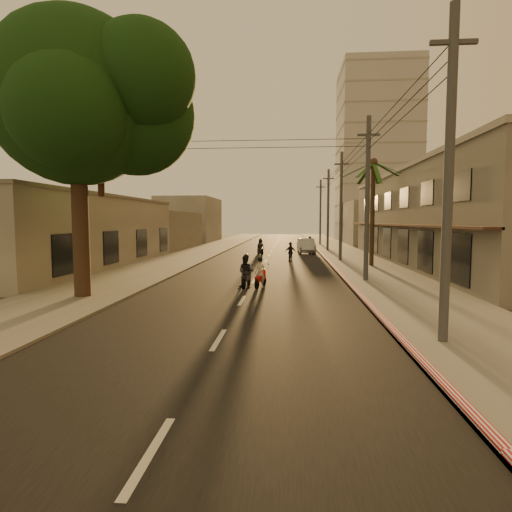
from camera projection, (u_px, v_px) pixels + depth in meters
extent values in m
plane|color=#383023|center=(236.00, 311.00, 16.16)|extent=(160.00, 160.00, 0.00)
cube|color=black|center=(266.00, 261.00, 36.02)|extent=(10.00, 140.00, 0.02)
cube|color=slate|center=(356.00, 261.00, 35.43)|extent=(5.00, 140.00, 0.12)
cube|color=slate|center=(178.00, 260.00, 36.61)|extent=(5.00, 140.00, 0.12)
cube|color=#B6131F|center=(333.00, 267.00, 30.65)|extent=(0.20, 60.00, 0.20)
cube|color=gray|center=(447.00, 219.00, 32.65)|extent=(8.00, 34.00, 7.00)
cube|color=#ADA79C|center=(449.00, 171.00, 32.34)|extent=(8.20, 34.20, 0.30)
cube|color=#371F16|center=(390.00, 224.00, 33.02)|extent=(0.80, 34.00, 0.12)
cube|color=#ADA79C|center=(69.00, 233.00, 30.96)|extent=(8.00, 24.00, 5.00)
cube|color=gray|center=(67.00, 197.00, 30.74)|extent=(8.20, 24.20, 0.20)
cube|color=#B7B5B2|center=(377.00, 155.00, 69.37)|extent=(12.00, 12.00, 28.00)
cylinder|color=black|center=(81.00, 230.00, 18.45)|extent=(0.70, 0.70, 6.00)
cylinder|color=black|center=(101.00, 161.00, 18.53)|extent=(1.22, 2.17, 3.04)
cylinder|color=black|center=(61.00, 154.00, 17.93)|extent=(1.31, 1.49, 2.73)
sphere|color=black|center=(76.00, 99.00, 17.99)|extent=(7.20, 7.20, 7.20)
sphere|color=black|center=(136.00, 116.00, 18.85)|extent=(5.20, 5.20, 5.20)
sphere|color=black|center=(46.00, 112.00, 18.95)|extent=(4.80, 4.80, 4.80)
sphere|color=black|center=(69.00, 110.00, 16.23)|extent=(4.60, 4.60, 4.60)
sphere|color=black|center=(141.00, 76.00, 17.20)|extent=(4.40, 4.40, 4.40)
sphere|color=black|center=(3.00, 79.00, 16.95)|extent=(4.00, 4.00, 4.00)
sphere|color=black|center=(125.00, 89.00, 20.19)|extent=(4.40, 4.40, 4.40)
cylinder|color=black|center=(372.00, 215.00, 31.11)|extent=(0.32, 0.32, 7.60)
sphere|color=black|center=(374.00, 162.00, 30.79)|extent=(0.60, 0.60, 0.60)
cylinder|color=#38383A|center=(449.00, 179.00, 11.32)|extent=(0.26, 0.26, 9.00)
cube|color=#38383A|center=(454.00, 42.00, 11.03)|extent=(1.20, 0.12, 0.12)
cylinder|color=#38383A|center=(367.00, 200.00, 23.24)|extent=(0.26, 0.26, 9.00)
cube|color=#38383A|center=(369.00, 135.00, 22.95)|extent=(1.20, 0.12, 0.12)
cylinder|color=#38383A|center=(341.00, 207.00, 35.16)|extent=(0.26, 0.26, 9.00)
cube|color=#38383A|center=(342.00, 164.00, 34.87)|extent=(1.20, 0.12, 0.12)
cylinder|color=#38383A|center=(328.00, 211.00, 47.09)|extent=(0.26, 0.26, 9.00)
cube|color=#38383A|center=(329.00, 178.00, 46.79)|extent=(1.20, 0.12, 0.12)
cylinder|color=#38383A|center=(320.00, 213.00, 59.01)|extent=(0.26, 0.26, 9.00)
cube|color=#38383A|center=(321.00, 187.00, 58.72)|extent=(1.20, 0.12, 0.12)
cube|color=#ADA79C|center=(376.00, 223.00, 59.51)|extent=(8.00, 14.00, 6.00)
cube|color=#ADA79C|center=(155.00, 231.00, 50.85)|extent=(8.00, 14.00, 4.40)
cube|color=#ADA79C|center=(190.00, 220.00, 68.63)|extent=(8.00, 14.00, 7.00)
cylinder|color=black|center=(264.00, 281.00, 22.27)|extent=(0.22, 0.51, 0.50)
cylinder|color=black|center=(257.00, 284.00, 21.22)|extent=(0.22, 0.51, 0.50)
cube|color=#B8110E|center=(260.00, 278.00, 21.67)|extent=(0.50, 1.02, 0.27)
cube|color=#B8110E|center=(263.00, 274.00, 22.08)|extent=(0.28, 0.16, 0.54)
cylinder|color=silver|center=(264.00, 268.00, 22.15)|extent=(0.49, 0.17, 0.04)
imported|color=beige|center=(260.00, 273.00, 21.64)|extent=(0.73, 0.63, 1.50)
sphere|color=black|center=(260.00, 259.00, 21.59)|extent=(0.27, 0.27, 0.27)
sphere|color=silver|center=(259.00, 264.00, 22.20)|extent=(0.11, 0.11, 0.11)
sphere|color=silver|center=(268.00, 264.00, 22.03)|extent=(0.11, 0.11, 0.11)
cylinder|color=black|center=(249.00, 281.00, 22.34)|extent=(0.15, 0.55, 0.54)
cylinder|color=black|center=(244.00, 284.00, 21.16)|extent=(0.15, 0.55, 0.54)
cube|color=black|center=(246.00, 277.00, 21.66)|extent=(0.38, 1.08, 0.29)
cube|color=black|center=(248.00, 273.00, 22.12)|extent=(0.30, 0.13, 0.58)
cylinder|color=silver|center=(248.00, 267.00, 22.20)|extent=(0.53, 0.10, 0.04)
imported|color=black|center=(246.00, 272.00, 21.63)|extent=(0.92, 0.78, 1.62)
sphere|color=black|center=(246.00, 257.00, 21.57)|extent=(0.29, 0.29, 0.29)
cylinder|color=black|center=(290.00, 258.00, 36.22)|extent=(0.09, 0.51, 0.51)
cylinder|color=black|center=(290.00, 259.00, 35.08)|extent=(0.09, 0.51, 0.51)
cube|color=black|center=(290.00, 255.00, 35.56)|extent=(0.26, 1.01, 0.27)
cube|color=black|center=(290.00, 253.00, 36.00)|extent=(0.28, 0.09, 0.55)
cylinder|color=silver|center=(290.00, 249.00, 36.08)|extent=(0.50, 0.04, 0.04)
imported|color=black|center=(290.00, 252.00, 35.54)|extent=(0.90, 0.38, 1.54)
sphere|color=black|center=(290.00, 244.00, 35.48)|extent=(0.27, 0.27, 0.27)
cylinder|color=black|center=(258.00, 252.00, 43.27)|extent=(0.29, 0.51, 0.52)
cylinder|color=black|center=(262.00, 252.00, 42.18)|extent=(0.29, 0.51, 0.52)
cube|color=black|center=(260.00, 250.00, 42.64)|extent=(0.64, 1.04, 0.28)
cube|color=black|center=(259.00, 248.00, 43.07)|extent=(0.29, 0.19, 0.56)
cylinder|color=silver|center=(259.00, 245.00, 43.14)|extent=(0.48, 0.24, 0.04)
imported|color=black|center=(260.00, 247.00, 42.62)|extent=(1.12, 1.05, 1.56)
sphere|color=black|center=(260.00, 240.00, 42.56)|extent=(0.28, 0.28, 0.28)
cylinder|color=black|center=(312.00, 249.00, 47.45)|extent=(0.28, 0.53, 0.53)
cylinder|color=black|center=(308.00, 249.00, 46.37)|extent=(0.28, 0.53, 0.53)
cube|color=black|center=(310.00, 247.00, 46.83)|extent=(0.62, 1.08, 0.29)
cube|color=black|center=(311.00, 245.00, 47.24)|extent=(0.30, 0.19, 0.57)
cylinder|color=silver|center=(311.00, 242.00, 47.32)|extent=(0.51, 0.22, 0.04)
imported|color=black|center=(310.00, 244.00, 46.80)|extent=(1.43, 1.28, 1.60)
sphere|color=black|center=(310.00, 237.00, 46.74)|extent=(0.29, 0.29, 0.29)
imported|color=#A6A9AE|center=(306.00, 246.00, 44.48)|extent=(2.17, 4.86, 1.54)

